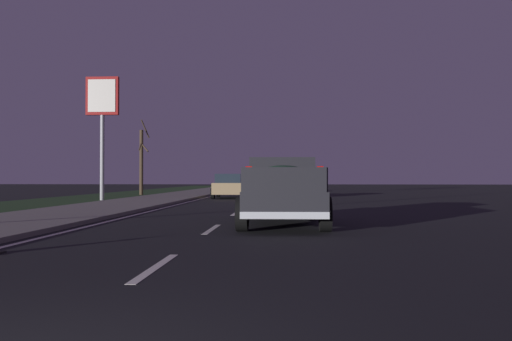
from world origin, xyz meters
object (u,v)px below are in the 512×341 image
sedan_tan (230,186)px  sedan_green (283,185)px  gas_price_sign (102,107)px  sedan_black (244,184)px  bare_tree_far (142,160)px  pickup_truck (282,189)px

sedan_tan → sedan_green: bearing=-63.2°
gas_price_sign → sedan_black: bearing=-26.2°
gas_price_sign → sedan_green: bearing=-62.1°
sedan_green → sedan_black: (8.72, 3.35, 0.00)m
sedan_green → bare_tree_far: 11.63m
pickup_truck → gas_price_sign: (14.53, 10.50, 4.37)m
sedan_green → sedan_black: size_ratio=0.99×
gas_price_sign → bare_tree_far: size_ratio=1.24×
pickup_truck → bare_tree_far: bare_tree_far is taller
sedan_green → sedan_black: bearing=21.0°
pickup_truck → gas_price_sign: 18.45m
pickup_truck → bare_tree_far: bearing=24.5°
pickup_truck → sedan_green: (20.01, 0.15, -0.20)m
sedan_tan → gas_price_sign: bearing=118.4°
pickup_truck → bare_tree_far: size_ratio=0.95×
pickup_truck → gas_price_sign: size_ratio=0.77×
sedan_black → bare_tree_far: (-4.79, 7.43, 1.84)m
sedan_tan → bare_tree_far: bearing=52.5°
gas_price_sign → bare_tree_far: (9.41, 0.44, -2.73)m
sedan_tan → sedan_green: same height
pickup_truck → bare_tree_far: 26.37m
pickup_truck → sedan_black: pickup_truck is taller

